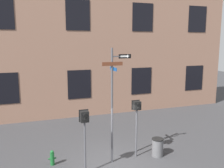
% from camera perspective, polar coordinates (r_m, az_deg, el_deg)
% --- Properties ---
extents(ground_plane, '(60.00, 60.00, 0.00)m').
position_cam_1_polar(ground_plane, '(11.45, 0.91, -17.99)').
color(ground_plane, '#38383A').
extents(building_facade, '(24.00, 0.63, 14.13)m').
position_cam_1_polar(building_facade, '(17.74, -8.02, 15.24)').
color(building_facade, '#936B56').
rests_on(building_facade, ground_plane).
extents(street_sign_pole, '(1.30, 0.80, 5.07)m').
position_cam_1_polar(street_sign_pole, '(10.70, 0.33, -3.15)').
color(street_sign_pole, '#4C4C51').
rests_on(street_sign_pole, ground_plane).
extents(pedestrian_signal_left, '(0.39, 0.40, 2.66)m').
position_cam_1_polar(pedestrian_signal_left, '(10.03, -6.28, -9.06)').
color(pedestrian_signal_left, '#4C4C51').
rests_on(pedestrian_signal_left, ground_plane).
extents(pedestrian_signal_right, '(0.39, 0.40, 2.68)m').
position_cam_1_polar(pedestrian_signal_right, '(11.48, 5.68, -6.59)').
color(pedestrian_signal_right, '#4C4C51').
rests_on(pedestrian_signal_right, ground_plane).
extents(fire_hydrant, '(0.34, 0.18, 0.67)m').
position_cam_1_polar(fire_hydrant, '(11.60, -13.50, -16.10)').
color(fire_hydrant, '#196028').
rests_on(fire_hydrant, ground_plane).
extents(trash_bin, '(0.55, 0.55, 0.85)m').
position_cam_1_polar(trash_bin, '(12.24, 10.36, -14.02)').
color(trash_bin, '#59595B').
rests_on(trash_bin, ground_plane).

